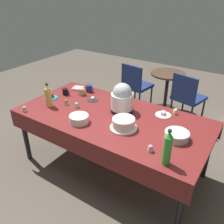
% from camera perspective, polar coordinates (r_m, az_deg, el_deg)
% --- Properties ---
extents(ground, '(9.00, 9.00, 0.00)m').
position_cam_1_polar(ground, '(3.15, 0.00, -12.89)').
color(ground, brown).
extents(potluck_table, '(2.20, 1.10, 0.75)m').
position_cam_1_polar(potluck_table, '(2.75, 0.00, -2.05)').
color(potluck_table, maroon).
rests_on(potluck_table, ground).
extents(frosted_layer_cake, '(0.29, 0.29, 0.12)m').
position_cam_1_polar(frosted_layer_cake, '(2.46, 2.79, -2.78)').
color(frosted_layer_cake, silver).
rests_on(frosted_layer_cake, potluck_table).
extents(slow_cooker, '(0.27, 0.27, 0.35)m').
position_cam_1_polar(slow_cooker, '(2.74, 2.43, 3.21)').
color(slow_cooker, black).
rests_on(slow_cooker, potluck_table).
extents(glass_salad_bowl, '(0.24, 0.24, 0.08)m').
position_cam_1_polar(glass_salad_bowl, '(2.39, 15.24, -5.45)').
color(glass_salad_bowl, '#B2C6BC').
rests_on(glass_salad_bowl, potluck_table).
extents(ceramic_snack_bowl, '(0.21, 0.21, 0.08)m').
position_cam_1_polar(ceramic_snack_bowl, '(2.60, -7.89, -1.63)').
color(ceramic_snack_bowl, silver).
rests_on(ceramic_snack_bowl, potluck_table).
extents(dessert_plate_charcoal, '(0.14, 0.14, 0.04)m').
position_cam_1_polar(dessert_plate_charcoal, '(3.09, -4.67, 3.01)').
color(dessert_plate_charcoal, '#2D2D33').
rests_on(dessert_plate_charcoal, potluck_table).
extents(dessert_plate_white, '(0.18, 0.18, 0.05)m').
position_cam_1_polar(dessert_plate_white, '(2.78, 12.15, -0.56)').
color(dessert_plate_white, white).
rests_on(dessert_plate_white, potluck_table).
extents(dessert_plate_teal, '(0.17, 0.17, 0.06)m').
position_cam_1_polar(dessert_plate_teal, '(3.24, -14.35, 3.49)').
color(dessert_plate_teal, teal).
rests_on(dessert_plate_teal, potluck_table).
extents(cupcake_cocoa, '(0.05, 0.05, 0.07)m').
position_cam_1_polar(cupcake_cocoa, '(2.18, 9.20, -8.58)').
color(cupcake_cocoa, beige).
rests_on(cupcake_cocoa, potluck_table).
extents(cupcake_vanilla, '(0.05, 0.05, 0.07)m').
position_cam_1_polar(cupcake_vanilla, '(2.83, 14.91, 0.11)').
color(cupcake_vanilla, beige).
rests_on(cupcake_vanilla, potluck_table).
extents(cupcake_lemon, '(0.05, 0.05, 0.07)m').
position_cam_1_polar(cupcake_lemon, '(2.92, -8.45, 1.67)').
color(cupcake_lemon, beige).
rests_on(cupcake_lemon, potluck_table).
extents(cupcake_rose, '(0.05, 0.05, 0.07)m').
position_cam_1_polar(cupcake_rose, '(3.01, -10.96, 2.30)').
color(cupcake_rose, beige).
rests_on(cupcake_rose, potluck_table).
extents(cupcake_mint, '(0.05, 0.05, 0.07)m').
position_cam_1_polar(cupcake_mint, '(2.98, -20.21, 0.70)').
color(cupcake_mint, beige).
rests_on(cupcake_mint, potluck_table).
extents(soda_bottle_lime_soda, '(0.07, 0.07, 0.33)m').
position_cam_1_polar(soda_bottle_lime_soda, '(2.00, 13.14, -8.47)').
color(soda_bottle_lime_soda, green).
rests_on(soda_bottle_lime_soda, potluck_table).
extents(soda_bottle_ginger_ale, '(0.08, 0.08, 0.30)m').
position_cam_1_polar(soda_bottle_ginger_ale, '(2.97, -15.00, 3.76)').
color(soda_bottle_ginger_ale, gold).
rests_on(soda_bottle_ginger_ale, potluck_table).
extents(coffee_mug_navy, '(0.13, 0.09, 0.09)m').
position_cam_1_polar(coffee_mug_navy, '(3.33, -5.51, 5.64)').
color(coffee_mug_navy, navy).
rests_on(coffee_mug_navy, potluck_table).
extents(coffee_mug_tan, '(0.13, 0.09, 0.09)m').
position_cam_1_polar(coffee_mug_tan, '(3.25, -7.31, 4.87)').
color(coffee_mug_tan, tan).
rests_on(coffee_mug_tan, potluck_table).
extents(coffee_mug_black, '(0.12, 0.08, 0.09)m').
position_cam_1_polar(coffee_mug_black, '(3.28, -11.08, 4.80)').
color(coffee_mug_black, black).
rests_on(coffee_mug_black, potluck_table).
extents(paper_napkin_stack, '(0.18, 0.18, 0.02)m').
position_cam_1_polar(paper_napkin_stack, '(3.45, -8.15, 5.66)').
color(paper_napkin_stack, pink).
rests_on(paper_napkin_stack, potluck_table).
extents(maroon_chair_left, '(0.50, 0.50, 0.85)m').
position_cam_1_polar(maroon_chair_left, '(4.34, 5.62, 6.85)').
color(maroon_chair_left, navy).
rests_on(maroon_chair_left, ground).
extents(maroon_chair_right, '(0.53, 0.53, 0.85)m').
position_cam_1_polar(maroon_chair_right, '(4.03, 17.50, 3.85)').
color(maroon_chair_right, navy).
rests_on(maroon_chair_right, ground).
extents(round_cafe_table, '(0.60, 0.60, 0.72)m').
position_cam_1_polar(round_cafe_table, '(4.34, 13.01, 6.33)').
color(round_cafe_table, '#473323').
rests_on(round_cafe_table, ground).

